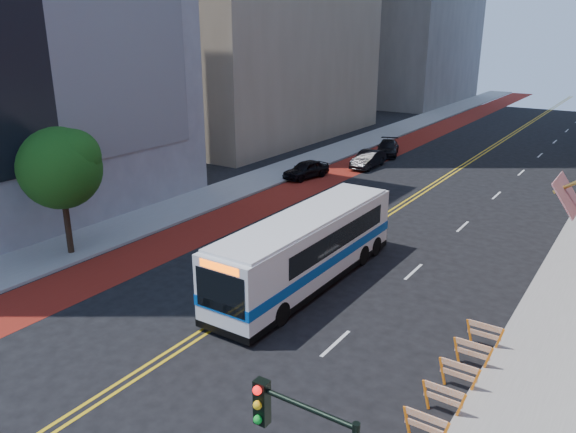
{
  "coord_description": "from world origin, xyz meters",
  "views": [
    {
      "loc": [
        13.7,
        -10.74,
        11.56
      ],
      "look_at": [
        1.28,
        8.0,
        3.94
      ],
      "focal_mm": 35.0,
      "sensor_mm": 36.0,
      "label": 1
    }
  ],
  "objects_px": {
    "street_tree": "(61,165)",
    "car_a": "(306,169)",
    "transit_bus": "(308,247)",
    "car_c": "(388,148)",
    "car_b": "(368,159)"
  },
  "relations": [
    {
      "from": "street_tree",
      "to": "car_a",
      "type": "distance_m",
      "value": 21.06
    },
    {
      "from": "street_tree",
      "to": "transit_bus",
      "type": "bearing_deg",
      "value": 18.22
    },
    {
      "from": "car_c",
      "to": "street_tree",
      "type": "bearing_deg",
      "value": -116.29
    },
    {
      "from": "street_tree",
      "to": "car_c",
      "type": "distance_m",
      "value": 32.49
    },
    {
      "from": "transit_bus",
      "to": "car_a",
      "type": "height_order",
      "value": "transit_bus"
    },
    {
      "from": "car_b",
      "to": "car_c",
      "type": "bearing_deg",
      "value": 95.53
    },
    {
      "from": "car_a",
      "to": "car_b",
      "type": "relative_size",
      "value": 0.95
    },
    {
      "from": "transit_bus",
      "to": "car_c",
      "type": "bearing_deg",
      "value": 106.63
    },
    {
      "from": "street_tree",
      "to": "car_b",
      "type": "xyz_separation_m",
      "value": [
        4.54,
        26.54,
        -4.18
      ]
    },
    {
      "from": "street_tree",
      "to": "car_c",
      "type": "height_order",
      "value": "street_tree"
    },
    {
      "from": "street_tree",
      "to": "transit_bus",
      "type": "height_order",
      "value": "street_tree"
    },
    {
      "from": "transit_bus",
      "to": "car_a",
      "type": "xyz_separation_m",
      "value": [
        -10.32,
        16.51,
        -1.07
      ]
    },
    {
      "from": "transit_bus",
      "to": "car_c",
      "type": "relative_size",
      "value": 2.61
    },
    {
      "from": "car_a",
      "to": "car_c",
      "type": "xyz_separation_m",
      "value": [
        1.98,
        11.43,
        -0.02
      ]
    },
    {
      "from": "car_b",
      "to": "car_c",
      "type": "xyz_separation_m",
      "value": [
        -0.61,
        5.43,
        -0.04
      ]
    }
  ]
}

